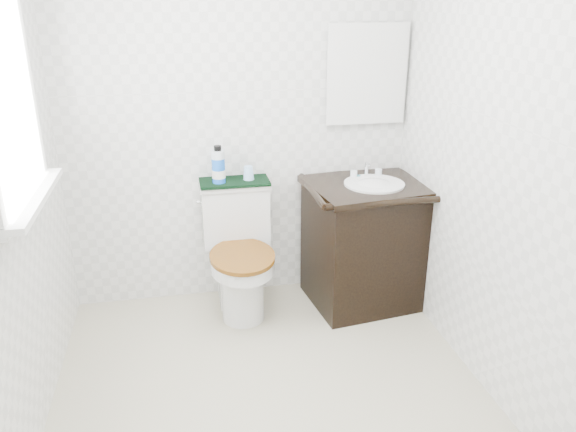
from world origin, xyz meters
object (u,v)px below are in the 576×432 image
object	(u,v)px
toilet	(239,257)
vanity	(365,240)
cup	(248,173)
trash_bin	(238,275)
mouthwash_bottle	(218,166)

from	to	relation	value
toilet	vanity	world-z (taller)	vanity
cup	trash_bin	bearing A→B (deg)	175.15
toilet	trash_bin	world-z (taller)	toilet
vanity	mouthwash_bottle	world-z (taller)	mouthwash_bottle
toilet	mouthwash_bottle	size ratio (longest dim) A/B	3.50
trash_bin	cup	world-z (taller)	cup
mouthwash_bottle	vanity	bearing A→B (deg)	-10.17
toilet	vanity	distance (m)	0.82
mouthwash_bottle	trash_bin	bearing A→B (deg)	18.61
vanity	toilet	bearing A→B (deg)	175.56
vanity	trash_bin	world-z (taller)	vanity
vanity	trash_bin	xyz separation A→B (m)	(-0.82, 0.20, -0.27)
cup	mouthwash_bottle	bearing A→B (deg)	-172.39
toilet	cup	xyz separation A→B (m)	(0.09, 0.13, 0.52)
toilet	cup	world-z (taller)	cup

